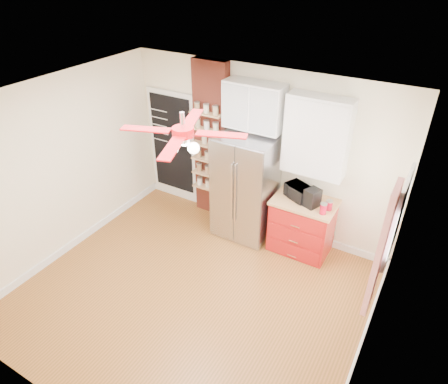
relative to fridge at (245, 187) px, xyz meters
The scene contains 21 objects.
floor 1.85m from the fridge, 88.24° to the right, with size 4.50×4.50×0.00m, color #9A5927.
ceiling 2.45m from the fridge, 88.24° to the right, with size 4.50×4.50×0.00m, color white.
wall_back 0.60m from the fridge, 82.30° to the left, with size 4.50×0.02×2.70m, color #EFEAC0.
wall_front 3.66m from the fridge, 89.21° to the right, with size 4.50×0.02×2.70m, color #EFEAC0.
wall_left 2.78m from the fridge, 143.46° to the right, with size 0.02×4.00×2.70m, color #EFEAC0.
wall_right 2.86m from the fridge, 35.33° to the right, with size 0.02×4.00×2.70m, color #EFEAC0.
chalkboard 1.70m from the fridge, 168.59° to the left, with size 0.95×0.05×1.95m.
brick_pillar 0.97m from the fridge, 160.07° to the left, with size 0.60×0.16×2.70m, color brown.
fridge is the anchor object (origin of this frame).
upper_glass_cabinet 1.29m from the fridge, 90.00° to the left, with size 0.90×0.35×0.70m, color white.
red_cabinet 1.06m from the fridge, ahead, with size 0.94×0.64×0.90m.
upper_shelf_unit 1.41m from the fridge, 12.78° to the left, with size 0.90×0.30×1.15m, color white.
window 2.49m from the fridge, 17.75° to the right, with size 0.04×0.75×1.05m, color white.
curtain 2.63m from the fridge, 29.86° to the right, with size 0.06×0.40×1.55m, color red.
ceiling_fan 2.25m from the fridge, 88.24° to the right, with size 1.40×1.40×0.44m.
toaster_oven 0.86m from the fridge, ahead, with size 0.39×0.26×0.22m, color black.
coffee_maker 1.11m from the fridge, ahead, with size 0.18×0.21×0.28m, color black.
canister_left 1.31m from the fridge, ahead, with size 0.09×0.09×0.16m, color #B80A25.
canister_right 1.34m from the fridge, ahead, with size 0.09×0.09×0.14m, color #A6091E.
pantry_jar_oats 1.04m from the fridge, 169.11° to the left, with size 0.08×0.08×0.12m, color #C2B995.
pantry_jar_beans 0.89m from the fridge, 165.48° to the left, with size 0.08×0.08×0.14m, color #9B774F.
Camera 1 is at (2.38, -3.21, 4.13)m, focal length 32.00 mm.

